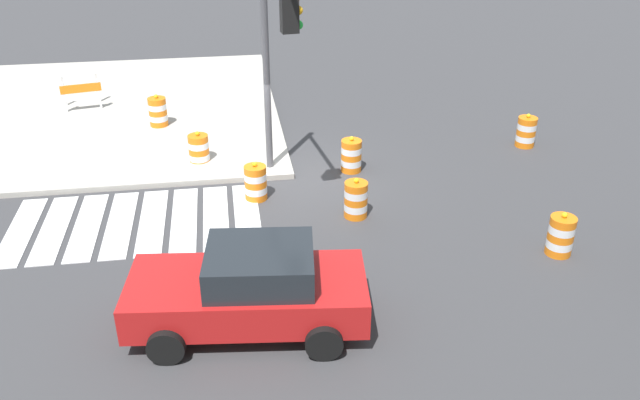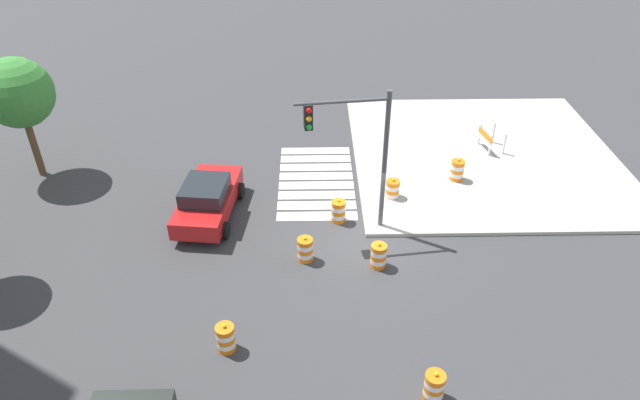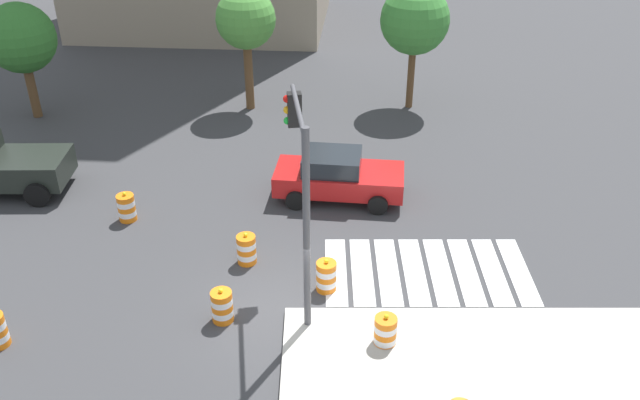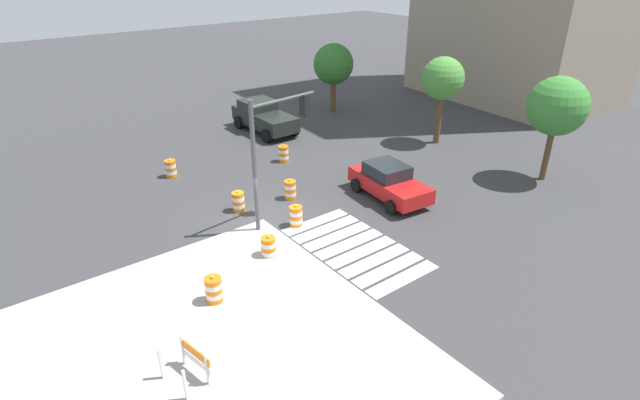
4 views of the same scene
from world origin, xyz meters
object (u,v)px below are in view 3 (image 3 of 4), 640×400
Objects in this scene: traffic_barrel_lane_center at (126,208)px; street_tree_streetside_far at (414,20)px; street_tree_streetside_near at (245,20)px; street_tree_streetside_mid at (20,39)px; sports_car at (337,176)px; traffic_barrel_near_corner at (326,276)px; traffic_barrel_median_near at (385,332)px; traffic_light_pole at (300,173)px; traffic_barrel_crosswalk_end at (222,306)px; traffic_barrel_median_far at (246,249)px.

traffic_barrel_lane_center is 0.19× the size of street_tree_streetside_far.
street_tree_streetside_mid is at bearing -174.35° from street_tree_streetside_near.
traffic_barrel_lane_center is 10.24m from street_tree_streetside_near.
sports_car is 9.00m from street_tree_streetside_far.
sports_car reaches higher than traffic_barrel_lane_center.
traffic_barrel_near_corner is at bearing -106.16° from street_tree_streetside_far.
traffic_light_pole is at bearing 138.63° from traffic_barrel_median_near.
street_tree_streetside_mid is (-9.00, -0.89, -0.49)m from street_tree_streetside_near.
traffic_barrel_median_near is at bearing -72.80° from street_tree_streetside_near.
street_tree_streetside_near is at bearing 70.97° from traffic_barrel_lane_center.
traffic_barrel_crosswalk_end is 1.00× the size of traffic_barrel_lane_center.
traffic_barrel_median_near and traffic_barrel_median_far have the same top height.
traffic_barrel_near_corner is at bearing -75.82° from street_tree_streetside_near.
traffic_barrel_near_corner is at bearing -94.68° from sports_car.
street_tree_streetside_mid reaches higher than traffic_barrel_near_corner.
traffic_barrel_near_corner is (-0.42, -5.07, -0.36)m from sports_car.
street_tree_streetside_near is (-0.52, 14.00, 3.41)m from traffic_barrel_crosswalk_end.
traffic_barrel_median_near is at bearing -37.03° from traffic_barrel_lane_center.
street_tree_streetside_far is (3.73, 12.88, 3.37)m from traffic_barrel_near_corner.
sports_car is at bearing -64.63° from street_tree_streetside_near.
street_tree_streetside_far is (6.95, 0.15, -0.05)m from street_tree_streetside_near.
street_tree_streetside_far reaches higher than street_tree_streetside_near.
sports_car reaches higher than traffic_barrel_median_near.
traffic_light_pole is (1.67, -1.73, 3.46)m from traffic_barrel_median_far.
street_tree_streetside_near is 1.07× the size of street_tree_streetside_mid.
street_tree_streetside_mid is (-9.91, 10.56, 2.92)m from traffic_barrel_median_far.
street_tree_streetside_mid reaches higher than traffic_barrel_lane_center.
street_tree_streetside_mid is (-12.22, 11.84, 2.92)m from traffic_barrel_near_corner.
traffic_light_pole is at bearing -108.17° from street_tree_streetside_far.
traffic_barrel_near_corner and traffic_barrel_median_far have the same top height.
traffic_barrel_near_corner is 7.31m from traffic_barrel_lane_center.
traffic_light_pole reaches higher than traffic_barrel_median_near.
street_tree_streetside_far reaches higher than street_tree_streetside_mid.
sports_car is at bearing 54.29° from traffic_barrel_median_far.
street_tree_streetside_near reaches higher than street_tree_streetside_mid.
street_tree_streetside_near is at bearing 92.11° from traffic_barrel_crosswalk_end.
traffic_barrel_median_far is at bearing -125.71° from sports_car.
traffic_barrel_crosswalk_end and traffic_barrel_lane_center have the same top height.
traffic_barrel_median_far is 4.21m from traffic_light_pole.
traffic_barrel_crosswalk_end is 2.58m from traffic_barrel_median_far.
traffic_barrel_median_near is (4.13, -1.00, 0.00)m from traffic_barrel_crosswalk_end.
sports_car reaches higher than traffic_barrel_crosswalk_end.
sports_car is at bearing 79.16° from traffic_light_pole.
traffic_light_pole is 1.14× the size of street_tree_streetside_mid.
traffic_barrel_crosswalk_end is (-2.70, -1.27, 0.00)m from traffic_barrel_near_corner.
traffic_barrel_lane_center is at bearing -54.57° from street_tree_streetside_mid.
sports_car is 4.39× the size of traffic_barrel_near_corner.
traffic_barrel_near_corner is at bearing -44.09° from street_tree_streetside_mid.
traffic_barrel_lane_center is at bearing 126.90° from traffic_barrel_crosswalk_end.
street_tree_streetside_near is 6.95m from street_tree_streetside_far.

